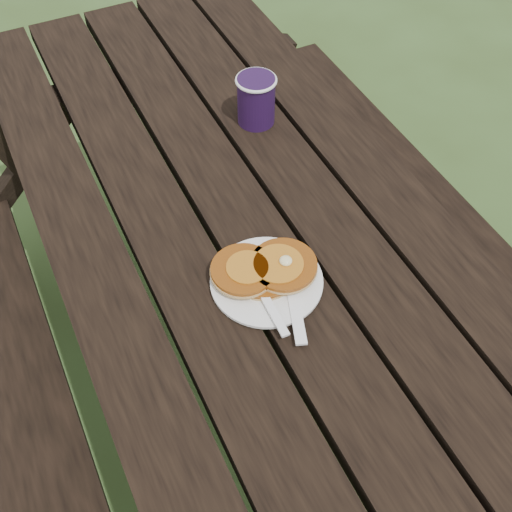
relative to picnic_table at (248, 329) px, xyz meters
name	(u,v)px	position (x,y,z in m)	size (l,w,h in m)	color
ground	(249,399)	(0.00, 0.00, -0.37)	(60.00, 60.00, 0.00)	#32471E
picnic_table	(248,329)	(0.00, 0.00, 0.00)	(1.36, 1.80, 0.75)	black
plate	(267,282)	(-0.03, -0.15, 0.39)	(0.20, 0.20, 0.01)	white
pancake_stack	(265,269)	(-0.03, -0.14, 0.41)	(0.19, 0.14, 0.04)	#8E4710
knife	(294,301)	(-0.01, -0.21, 0.39)	(0.02, 0.18, 0.01)	white
fork	(272,311)	(-0.05, -0.22, 0.40)	(0.03, 0.16, 0.01)	white
coffee_cup	(256,98)	(0.15, 0.27, 0.45)	(0.09, 0.09, 0.11)	#230F34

